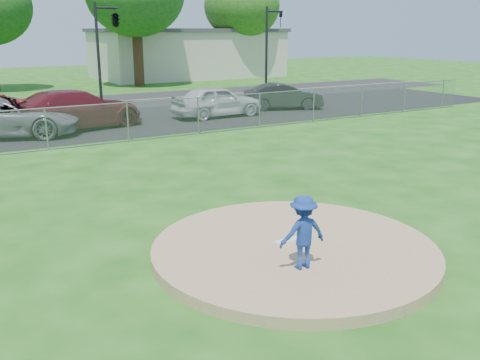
% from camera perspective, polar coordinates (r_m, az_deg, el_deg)
% --- Properties ---
extents(ground, '(120.00, 120.00, 0.00)m').
position_cam_1_polar(ground, '(18.91, -12.59, 2.69)').
color(ground, '#184F11').
rests_on(ground, ground).
extents(pitchers_mound, '(5.40, 5.40, 0.20)m').
position_cam_1_polar(pitchers_mound, '(10.29, 5.79, -7.42)').
color(pitchers_mound, tan).
rests_on(pitchers_mound, ground).
extents(pitching_rubber, '(0.60, 0.15, 0.04)m').
position_cam_1_polar(pitching_rubber, '(10.40, 5.14, -6.45)').
color(pitching_rubber, white).
rests_on(pitching_rubber, pitchers_mound).
extents(chain_link_fence, '(40.00, 0.06, 1.50)m').
position_cam_1_polar(chain_link_fence, '(20.65, -14.51, 5.76)').
color(chain_link_fence, gray).
rests_on(chain_link_fence, ground).
extents(parking_lot, '(50.00, 8.00, 0.01)m').
position_cam_1_polar(parking_lot, '(25.06, -17.40, 5.49)').
color(parking_lot, black).
rests_on(parking_lot, ground).
extents(street, '(60.00, 7.00, 0.01)m').
position_cam_1_polar(street, '(32.33, -20.68, 7.34)').
color(street, black).
rests_on(street, ground).
extents(commercial_building, '(16.40, 9.40, 4.30)m').
position_cam_1_polar(commercial_building, '(50.50, -5.61, 13.36)').
color(commercial_building, '#BDB8A2').
rests_on(commercial_building, ground).
extents(traffic_signal_center, '(1.42, 2.48, 5.60)m').
position_cam_1_polar(traffic_signal_center, '(31.10, -13.33, 16.16)').
color(traffic_signal_center, black).
rests_on(traffic_signal_center, ground).
extents(traffic_signal_right, '(1.28, 0.20, 5.60)m').
position_cam_1_polar(traffic_signal_right, '(35.67, 3.18, 14.41)').
color(traffic_signal_right, black).
rests_on(traffic_signal_right, ground).
extents(pitcher, '(0.89, 0.58, 1.29)m').
position_cam_1_polar(pitcher, '(9.11, 6.72, -5.55)').
color(pitcher, navy).
rests_on(pitcher, pitchers_mound).
extents(parked_car_gray, '(6.24, 4.34, 1.58)m').
position_cam_1_polar(parked_car_gray, '(23.35, -23.77, 6.16)').
color(parked_car_gray, gray).
rests_on(parked_car_gray, parking_lot).
extents(parked_car_darkred, '(6.27, 3.71, 1.70)m').
position_cam_1_polar(parked_car_darkred, '(24.15, -17.08, 7.22)').
color(parked_car_darkred, maroon).
rests_on(parked_car_darkred, parking_lot).
extents(parked_car_pearl, '(4.53, 1.88, 1.53)m').
position_cam_1_polar(parked_car_pearl, '(26.57, -2.46, 8.41)').
color(parked_car_pearl, silver).
rests_on(parked_car_pearl, parking_lot).
extents(parked_car_charcoal, '(4.43, 2.92, 1.38)m').
position_cam_1_polar(parked_car_charcoal, '(29.29, 4.64, 8.90)').
color(parked_car_charcoal, black).
rests_on(parked_car_charcoal, parking_lot).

